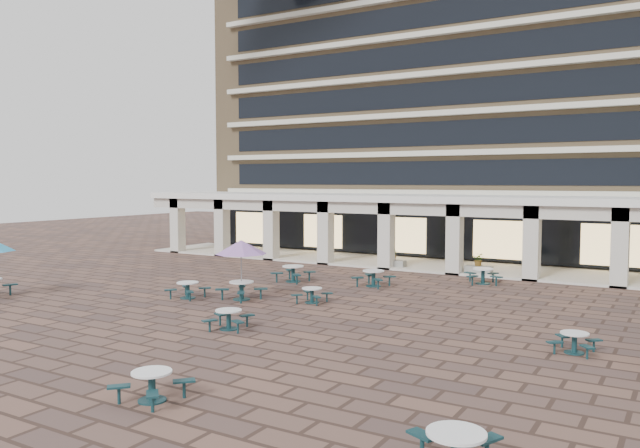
{
  "coord_description": "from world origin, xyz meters",
  "views": [
    {
      "loc": [
        13.57,
        -21.5,
        5.3
      ],
      "look_at": [
        -1.11,
        3.0,
        3.3
      ],
      "focal_mm": 35.0,
      "sensor_mm": 36.0,
      "label": 1
    }
  ],
  "objects": [
    {
      "name": "picnic_table_9",
      "position": [
        -5.82,
        -0.74,
        0.44
      ],
      "size": [
        1.75,
        1.75,
        0.73
      ],
      "rotation": [
        0.0,
        0.0,
        0.09
      ],
      "color": "#13313A",
      "rests_on": "ground"
    },
    {
      "name": "apartment_building",
      "position": [
        0.0,
        25.47,
        12.6
      ],
      "size": [
        40.0,
        15.5,
        25.2
      ],
      "color": "#907551",
      "rests_on": "ground"
    },
    {
      "name": "planter_left",
      "position": [
        -1.87,
        12.9,
        0.48
      ],
      "size": [
        1.5,
        0.71,
        1.22
      ],
      "color": "gray",
      "rests_on": "ground"
    },
    {
      "name": "picnic_table_12",
      "position": [
        -0.03,
        6.4,
        0.48
      ],
      "size": [
        1.88,
        1.88,
        0.81
      ],
      "rotation": [
        0.0,
        0.0,
        -0.05
      ],
      "color": "#13313A",
      "rests_on": "ground"
    },
    {
      "name": "planter_right",
      "position": [
        3.36,
        12.9,
        0.49
      ],
      "size": [
        1.5,
        0.6,
        1.25
      ],
      "color": "gray",
      "rests_on": "ground"
    },
    {
      "name": "picnic_table_5",
      "position": [
        -0.49,
        -4.39,
        0.42
      ],
      "size": [
        1.9,
        1.9,
        0.71
      ],
      "rotation": [
        0.0,
        0.0,
        0.34
      ],
      "color": "#13313A",
      "rests_on": "ground"
    },
    {
      "name": "picnic_table_13",
      "position": [
        4.45,
        10.0,
        0.48
      ],
      "size": [
        2.19,
        2.19,
        0.8
      ],
      "rotation": [
        0.0,
        0.0,
        0.4
      ],
      "color": "#13313A",
      "rests_on": "ground"
    },
    {
      "name": "retail_arcade",
      "position": [
        0.0,
        14.8,
        3.0
      ],
      "size": [
        42.0,
        6.6,
        4.4
      ],
      "color": "white",
      "rests_on": "ground"
    },
    {
      "name": "picnic_table_10",
      "position": [
        -0.46,
        1.24,
        0.39
      ],
      "size": [
        1.54,
        1.54,
        0.66
      ],
      "rotation": [
        0.0,
        0.0,
        0.06
      ],
      "color": "#13313A",
      "rests_on": "ground"
    },
    {
      "name": "ground",
      "position": [
        0.0,
        0.0,
        0.0
      ],
      "size": [
        120.0,
        120.0,
        0.0
      ],
      "primitive_type": "plane",
      "color": "brown",
      "rests_on": "ground"
    },
    {
      "name": "picnic_table_7",
      "position": [
        10.6,
        -1.33,
        0.38
      ],
      "size": [
        1.5,
        1.5,
        0.64
      ],
      "rotation": [
        0.0,
        0.0,
        -0.06
      ],
      "color": "#13313A",
      "rests_on": "ground"
    },
    {
      "name": "picnic_table_8",
      "position": [
        -4.27,
        5.52,
        0.51
      ],
      "size": [
        1.92,
        1.92,
        0.85
      ],
      "rotation": [
        0.0,
        0.0,
        0.02
      ],
      "color": "#13313A",
      "rests_on": "ground"
    },
    {
      "name": "picnic_table_2",
      "position": [
        2.56,
        -11.0,
        0.44
      ],
      "size": [
        1.68,
        1.68,
        0.73
      ],
      "rotation": [
        0.0,
        0.0,
        0.03
      ],
      "color": "#13313A",
      "rests_on": "ground"
    },
    {
      "name": "picnic_table_6",
      "position": [
        -3.53,
        0.24,
        2.25
      ],
      "size": [
        2.29,
        2.29,
        2.65
      ],
      "rotation": [
        0.0,
        0.0,
        -0.15
      ],
      "color": "#13313A",
      "rests_on": "ground"
    }
  ]
}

